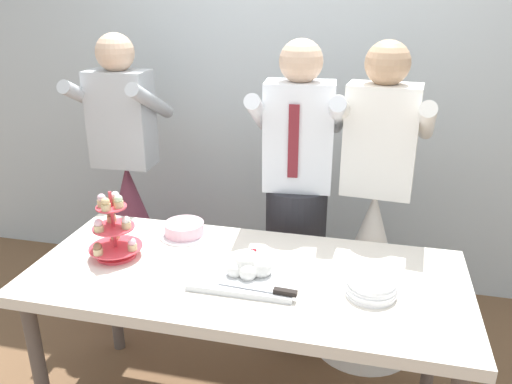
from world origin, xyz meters
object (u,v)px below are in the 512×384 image
at_px(dessert_table, 246,287).
at_px(person_groom, 296,218).
at_px(cupcake_stand, 113,231).
at_px(plate_stack, 371,287).
at_px(round_cake, 184,230).
at_px(person_bride, 370,252).
at_px(main_cake_tray, 248,269).
at_px(person_guest, 131,217).

distance_m(dessert_table, person_groom, 0.66).
bearing_deg(cupcake_stand, dessert_table, 0.44).
bearing_deg(plate_stack, person_groom, 119.83).
height_order(round_cake, person_groom, person_groom).
relative_size(round_cake, person_groom, 0.14).
xyz_separation_m(round_cake, person_bride, (0.87, 0.41, -0.22)).
bearing_deg(dessert_table, round_cake, 144.74).
height_order(main_cake_tray, plate_stack, main_cake_tray).
relative_size(cupcake_stand, person_groom, 0.18).
relative_size(main_cake_tray, person_groom, 0.26).
height_order(cupcake_stand, person_bride, person_bride).
bearing_deg(round_cake, main_cake_tray, -37.60).
relative_size(dessert_table, plate_stack, 9.04).
xyz_separation_m(plate_stack, person_bride, (-0.01, 0.72, -0.23)).
bearing_deg(main_cake_tray, cupcake_stand, 176.78).
bearing_deg(person_bride, plate_stack, -89.54).
xyz_separation_m(dessert_table, main_cake_tray, (0.02, -0.04, 0.11)).
xyz_separation_m(main_cake_tray, person_bride, (0.48, 0.71, -0.23)).
distance_m(cupcake_stand, person_groom, 0.97).
relative_size(main_cake_tray, person_bride, 0.26).
xyz_separation_m(cupcake_stand, person_guest, (-0.34, 0.79, -0.32)).
bearing_deg(person_groom, dessert_table, -99.35).
height_order(cupcake_stand, person_guest, person_guest).
bearing_deg(cupcake_stand, person_guest, 113.16).
distance_m(dessert_table, round_cake, 0.46).
height_order(main_cake_tray, person_groom, person_groom).
xyz_separation_m(person_bride, person_guest, (-1.43, 0.11, 0.00)).
bearing_deg(plate_stack, round_cake, 160.44).
bearing_deg(round_cake, person_groom, 39.42).
bearing_deg(round_cake, dessert_table, -35.26).
relative_size(main_cake_tray, person_guest, 0.26).
bearing_deg(person_bride, person_guest, 175.43).
bearing_deg(person_bride, person_groom, -177.22).
bearing_deg(dessert_table, cupcake_stand, -179.56).
distance_m(dessert_table, person_bride, 0.85).
relative_size(main_cake_tray, plate_stack, 2.19).
height_order(dessert_table, person_groom, person_groom).
height_order(cupcake_stand, plate_stack, cupcake_stand).
distance_m(cupcake_stand, main_cake_tray, 0.61).
xyz_separation_m(cupcake_stand, plate_stack, (1.10, -0.05, -0.09)).
distance_m(round_cake, person_bride, 0.99).
bearing_deg(person_bride, main_cake_tray, -124.34).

